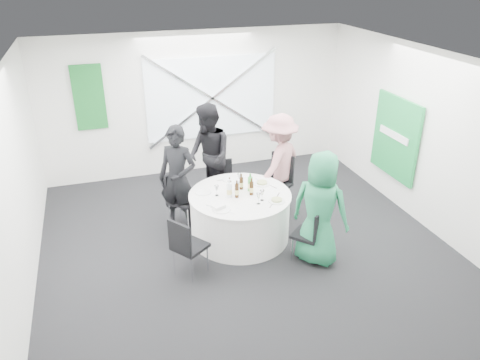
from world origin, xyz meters
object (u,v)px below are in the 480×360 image
object	(u,v)px
person_woman_pink	(279,163)
person_woman_green	(320,209)
person_man_back	(208,156)
clear_water_bottle	(229,190)
chair_front_right	(312,232)
chair_back_left	(179,194)
chair_back_right	(279,178)
person_man_back_left	(178,179)
banquet_table	(240,216)
green_water_bottle	(250,184)
chair_back	(223,180)
chair_front_left	(186,244)

from	to	relation	value
person_woman_pink	person_woman_green	world-z (taller)	person_woman_pink
person_man_back	clear_water_bottle	bearing A→B (deg)	-8.23
person_man_back	person_woman_pink	distance (m)	1.21
person_woman_pink	chair_front_right	bearing A→B (deg)	46.57
chair_back_left	person_woman_green	size ratio (longest dim) A/B	0.54
person_man_back	chair_back_right	bearing A→B (deg)	55.48
person_man_back_left	banquet_table	bearing A→B (deg)	-0.00
chair_back_right	person_man_back	distance (m)	1.26
person_man_back	green_water_bottle	size ratio (longest dim) A/B	6.36
banquet_table	chair_front_right	xyz separation A→B (m)	(0.79, -0.90, 0.10)
person_woman_pink	person_woman_green	size ratio (longest dim) A/B	1.01
banquet_table	chair_back_right	bearing A→B (deg)	37.00
clear_water_bottle	banquet_table	bearing A→B (deg)	10.71
chair_back_left	chair_back_right	xyz separation A→B (m)	(1.73, -0.03, 0.06)
green_water_bottle	banquet_table	bearing A→B (deg)	-160.01
chair_back_left	chair_front_right	world-z (taller)	chair_back_left
person_man_back	green_water_bottle	distance (m)	1.22
banquet_table	person_man_back	world-z (taller)	person_man_back
chair_back	person_woman_green	xyz separation A→B (m)	(0.82, -2.05, 0.37)
person_woman_green	green_water_bottle	world-z (taller)	person_woman_green
chair_back	chair_front_left	world-z (taller)	chair_front_left
chair_back	person_woman_green	distance (m)	2.23
banquet_table	chair_back_left	xyz separation A→B (m)	(-0.82, 0.72, 0.15)
chair_back	green_water_bottle	distance (m)	1.14
chair_back_left	person_woman_green	bearing A→B (deg)	-92.54
person_woman_green	green_water_bottle	size ratio (longest dim) A/B	5.86
chair_front_right	chair_front_left	bearing A→B (deg)	-46.93
green_water_bottle	person_man_back_left	bearing A→B (deg)	152.12
person_woman_pink	clear_water_bottle	size ratio (longest dim) A/B	5.91
chair_front_right	person_man_back	distance (m)	2.38
chair_front_right	person_woman_pink	xyz separation A→B (m)	(0.14, 1.64, 0.37)
chair_front_left	green_water_bottle	world-z (taller)	green_water_bottle
chair_front_right	person_woman_green	xyz separation A→B (m)	(0.09, -0.01, 0.36)
chair_back	person_man_back_left	bearing A→B (deg)	-146.53
chair_back_left	person_man_back_left	bearing A→B (deg)	-145.22
chair_back_right	person_woman_pink	xyz separation A→B (m)	(0.02, 0.05, 0.27)
chair_back_left	person_woman_pink	xyz separation A→B (m)	(1.75, 0.01, 0.32)
banquet_table	chair_front_right	bearing A→B (deg)	-48.92
clear_water_bottle	chair_back_left	bearing A→B (deg)	130.10
green_water_bottle	chair_back_right	bearing A→B (deg)	40.44
chair_back	person_man_back_left	world-z (taller)	person_man_back_left
chair_front_right	person_woman_green	distance (m)	0.37
person_man_back_left	clear_water_bottle	distance (m)	0.91
chair_back	person_man_back	bearing A→B (deg)	158.78
chair_front_left	clear_water_bottle	bearing A→B (deg)	-85.87
green_water_bottle	chair_back	bearing A→B (deg)	96.88
banquet_table	chair_back	world-z (taller)	chair_back
chair_front_left	person_man_back	world-z (taller)	person_man_back
chair_back_right	clear_water_bottle	distance (m)	1.34
person_man_back_left	person_woman_pink	distance (m)	1.77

